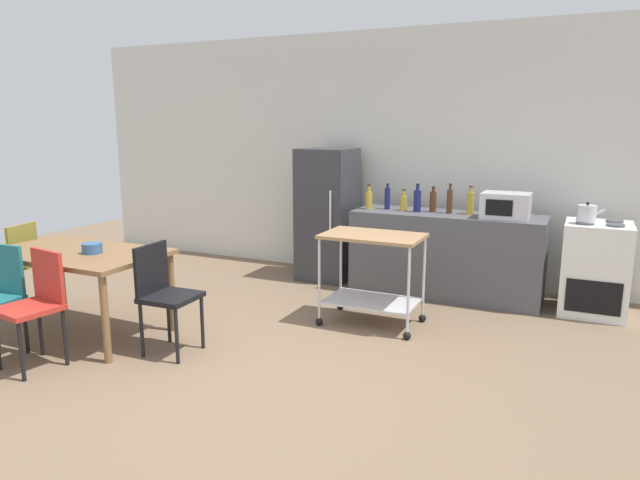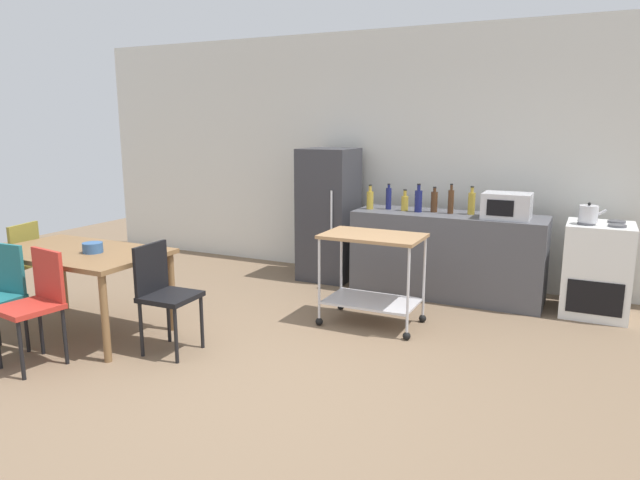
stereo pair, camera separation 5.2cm
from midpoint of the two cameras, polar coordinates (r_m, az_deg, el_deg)
The scene contains 20 objects.
ground_plane at distance 4.43m, azimuth -7.88°, elevation -13.03°, with size 12.00×12.00×0.00m, color brown.
back_wall at distance 6.93m, azimuth 6.45°, elevation 8.37°, with size 8.40×0.12×2.90m, color silver.
kitchen_counter at distance 6.26m, azimuth 12.28°, elevation -1.45°, with size 2.00×0.64×0.90m, color #4C4C51.
dining_table at distance 5.40m, azimuth -23.37°, elevation -1.83°, with size 1.50×0.90×0.75m.
chair_olive at distance 6.28m, azimuth -28.49°, elevation -1.92°, with size 0.48×0.48×0.89m.
chair_red at distance 4.86m, azimuth -26.86°, elevation -5.43°, with size 0.46×0.46×0.89m.
chair_black at distance 4.77m, azimuth -15.66°, elevation -4.89°, with size 0.41×0.41×0.89m.
stove_oven at distance 6.13m, azimuth 25.63°, elevation -2.60°, with size 0.60×0.61×0.92m.
refrigerator at distance 6.74m, azimuth 0.51°, elevation 2.58°, with size 0.60×0.63×1.55m.
kitchen_cart at distance 5.23m, azimuth 4.98°, elevation -2.41°, with size 0.91×0.57×0.85m.
bottle_wine at distance 6.34m, azimuth 4.68°, elevation 4.08°, with size 0.08×0.08×0.27m.
bottle_soy_sauce at distance 6.35m, azimuth 6.54°, elevation 4.20°, with size 0.06×0.06×0.28m.
bottle_hot_sauce at distance 6.28m, azimuth 8.14°, elevation 3.76°, with size 0.08×0.08×0.23m.
bottle_soda at distance 6.20m, azimuth 9.48°, elevation 3.95°, with size 0.08×0.08×0.30m.
bottle_olive_oil at distance 6.23m, azimuth 11.02°, elevation 3.84°, with size 0.07×0.07×0.27m.
bottle_sesame_oil at distance 6.16m, azimuth 12.63°, elevation 3.84°, with size 0.06×0.06×0.32m.
bottle_sparkling_water at distance 6.16m, azimuth 14.59°, elevation 3.65°, with size 0.07×0.07×0.29m.
microwave at distance 5.96m, azimuth 17.86°, elevation 3.29°, with size 0.46×0.35×0.26m.
fruit_bowl at distance 5.23m, azimuth -22.12°, elevation -0.76°, with size 0.17×0.17×0.09m, color #33598C.
kettle at distance 5.93m, azimuth 24.95°, elevation 2.43°, with size 0.24×0.17×0.19m.
Camera 1 is at (2.21, -3.36, 1.84)m, focal length 31.95 mm.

